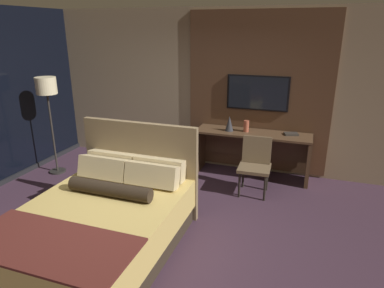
# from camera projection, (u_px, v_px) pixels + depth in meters

# --- Properties ---
(ground_plane) EXTENTS (16.00, 16.00, 0.00)m
(ground_plane) POSITION_uv_depth(u_px,v_px,m) (151.00, 237.00, 4.25)
(ground_plane) COLOR #3D2838
(wall_back_tv_panel) EXTENTS (7.20, 0.09, 2.80)m
(wall_back_tv_panel) POSITION_uv_depth(u_px,v_px,m) (218.00, 91.00, 6.08)
(wall_back_tv_panel) COLOR tan
(wall_back_tv_panel) RESTS_ON ground_plane
(bed) EXTENTS (1.64, 2.21, 1.29)m
(bed) POSITION_uv_depth(u_px,v_px,m) (102.00, 222.00, 3.90)
(bed) COLOR #33281E
(bed) RESTS_ON ground_plane
(desk) EXTENTS (1.93, 0.53, 0.79)m
(desk) POSITION_uv_depth(u_px,v_px,m) (252.00, 146.00, 5.88)
(desk) COLOR brown
(desk) RESTS_ON ground_plane
(tv) EXTENTS (1.04, 0.04, 0.59)m
(tv) POSITION_uv_depth(u_px,v_px,m) (258.00, 93.00, 5.78)
(tv) COLOR black
(desk_chair) EXTENTS (0.49, 0.49, 0.88)m
(desk_chair) POSITION_uv_depth(u_px,v_px,m) (255.00, 161.00, 5.28)
(desk_chair) COLOR brown
(desk_chair) RESTS_ON ground_plane
(floor_lamp) EXTENTS (0.34, 0.34, 1.69)m
(floor_lamp) POSITION_uv_depth(u_px,v_px,m) (47.00, 94.00, 5.70)
(floor_lamp) COLOR #282623
(floor_lamp) RESTS_ON ground_plane
(vase_tall) EXTENTS (0.14, 0.14, 0.26)m
(vase_tall) POSITION_uv_depth(u_px,v_px,m) (229.00, 124.00, 5.81)
(vase_tall) COLOR #333338
(vase_tall) RESTS_ON desk
(vase_short) EXTENTS (0.09, 0.09, 0.19)m
(vase_short) POSITION_uv_depth(u_px,v_px,m) (246.00, 126.00, 5.78)
(vase_short) COLOR #B2563D
(vase_short) RESTS_ON desk
(book) EXTENTS (0.26, 0.21, 0.03)m
(book) POSITION_uv_depth(u_px,v_px,m) (291.00, 134.00, 5.63)
(book) COLOR #332D28
(book) RESTS_ON desk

